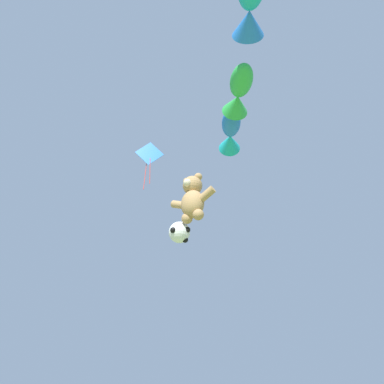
{
  "coord_description": "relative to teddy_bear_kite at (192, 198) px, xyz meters",
  "views": [
    {
      "loc": [
        6.26,
        -5.03,
        1.02
      ],
      "look_at": [
        -0.03,
        3.64,
        7.94
      ],
      "focal_mm": 28.0,
      "sensor_mm": 36.0,
      "label": 1
    }
  ],
  "objects": [
    {
      "name": "fish_kite_emerald",
      "position": [
        3.63,
        -2.02,
        2.35
      ],
      "size": [
        2.06,
        2.25,
        1.03
      ],
      "color": "green"
    },
    {
      "name": "soccer_ball_kite",
      "position": [
        -0.85,
        0.22,
        -1.34
      ],
      "size": [
        1.04,
        1.03,
        0.95
      ],
      "color": "white"
    },
    {
      "name": "fish_kite_cobalt",
      "position": [
        2.2,
        -0.13,
        2.57
      ],
      "size": [
        2.06,
        2.52,
        1.01
      ],
      "color": "blue"
    },
    {
      "name": "fish_kite_teal",
      "position": [
        5.33,
        -4.36,
        2.83
      ],
      "size": [
        1.95,
        2.38,
        1.05
      ],
      "color": "#19ADB2"
    },
    {
      "name": "diamond_kite",
      "position": [
        -2.31,
        -0.65,
        3.11
      ],
      "size": [
        1.11,
        1.06,
        2.92
      ],
      "color": "blue"
    },
    {
      "name": "teddy_bear_kite",
      "position": [
        0.0,
        0.0,
        0.0
      ],
      "size": [
        2.33,
        1.03,
        2.37
      ],
      "color": "tan"
    }
  ]
}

